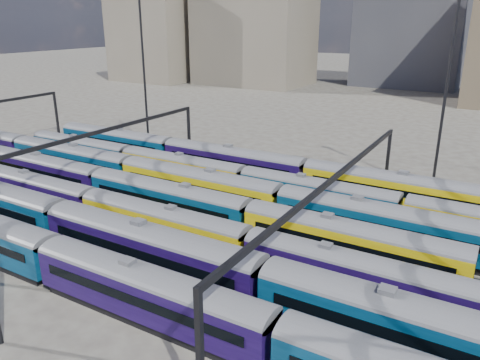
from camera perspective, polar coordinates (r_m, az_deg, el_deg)
The scene contains 12 objects.
ground at distance 47.27m, azimuth -0.80°, elevation -6.74°, with size 500.00×500.00×0.00m, color #433E38.
rake_0 at distance 41.09m, azimuth -21.95°, elevation -8.41°, with size 120.48×2.94×4.94m.
rake_1 at distance 31.95m, azimuth 21.22°, elevation -16.29°, with size 151.25×3.16×5.33m.
rake_2 at distance 45.20m, azimuth -9.51°, elevation -4.88°, with size 131.99×2.76×4.63m.
rake_3 at distance 41.86m, azimuth 13.36°, elevation -6.95°, with size 100.25×2.94×4.94m.
rake_4 at distance 45.94m, azimuth 16.90°, elevation -4.70°, with size 146.59×3.06×5.16m.
rake_5 at distance 52.73m, azimuth 9.31°, elevation -1.35°, with size 92.91×2.72×4.57m.
rake_6 at distance 55.34m, azimuth 18.14°, elevation -0.72°, with size 105.07×3.08×5.18m.
gantry_1 at distance 57.28m, azimuth -18.29°, elevation 4.18°, with size 0.35×40.35×8.03m.
gantry_2 at distance 40.74m, azimuth 11.30°, elevation -1.11°, with size 0.35×40.35×8.03m.
mast_1 at distance 78.47m, azimuth -11.71°, elevation 13.90°, with size 1.40×0.50×25.60m.
mast_3 at distance 61.15m, azimuth 24.02°, elevation 11.29°, with size 1.40×0.50×25.60m.
Camera 1 is at (22.01, -36.38, 20.65)m, focal length 35.00 mm.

